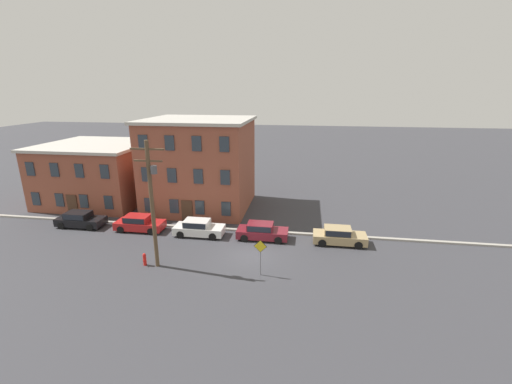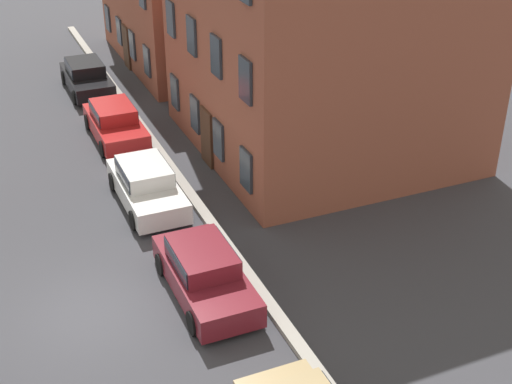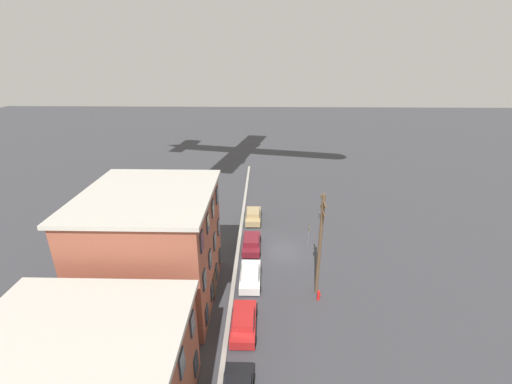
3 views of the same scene
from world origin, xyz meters
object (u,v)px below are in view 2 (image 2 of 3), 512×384
object	(u,v)px
car_black	(86,76)
car_white	(146,184)
car_maroon	(204,271)
car_red	(115,121)

from	to	relation	value
car_black	car_white	bearing A→B (deg)	-1.52
car_white	car_maroon	bearing A→B (deg)	0.96
car_black	car_red	size ratio (longest dim) A/B	1.00
car_red	car_maroon	world-z (taller)	same
car_red	car_maroon	xyz separation A→B (m)	(11.40, -0.18, 0.00)
car_black	car_maroon	bearing A→B (deg)	-0.71
car_black	car_red	bearing A→B (deg)	-0.37
car_red	car_maroon	size ratio (longest dim) A/B	1.00
car_white	car_maroon	world-z (taller)	same
car_black	car_maroon	size ratio (longest dim) A/B	1.00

